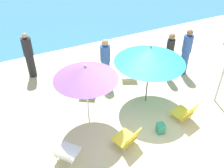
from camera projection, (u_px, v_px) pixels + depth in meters
ground_plane at (153, 126)px, 6.98m from camera, size 40.00×40.00×0.00m
umbrella_purple at (86, 72)px, 6.09m from camera, size 1.66×1.66×1.96m
umbrella_teal at (150, 55)px, 6.92m from camera, size 2.04×2.04×1.95m
beach_chair_a at (88, 86)px, 8.03m from camera, size 0.75×0.77×0.61m
beach_chair_b at (185, 112)px, 7.00m from camera, size 0.64×0.67×0.62m
beach_chair_c at (65, 153)px, 5.87m from camera, size 0.76×0.76×0.55m
beach_chair_d at (129, 70)px, 8.78m from camera, size 0.73×0.76×0.63m
beach_chair_e at (128, 138)px, 6.25m from camera, size 0.72×0.73×0.60m
person_a at (105, 62)px, 8.22m from camera, size 0.33×0.33×1.65m
person_b at (169, 55)px, 8.53m from camera, size 0.26×0.26×1.67m
person_c at (29, 55)px, 8.58m from camera, size 0.33×0.33×1.67m
person_d at (186, 52)px, 8.69m from camera, size 0.33×0.33×1.72m
beach_bag at (161, 128)px, 6.72m from camera, size 0.24×0.25×0.29m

